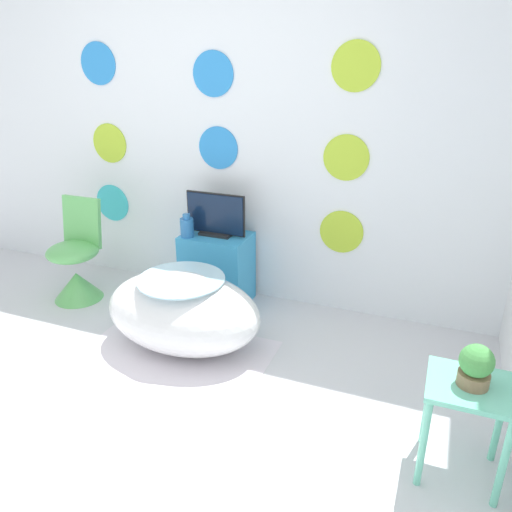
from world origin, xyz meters
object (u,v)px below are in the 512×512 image
Objects in this scene: chair at (76,268)px; vase at (187,227)px; tv at (216,217)px; bathtub at (183,312)px; potted_plant_left at (476,366)px.

vase is (0.84, 0.25, 0.36)m from chair.
tv reaches higher than vase.
potted_plant_left reaches higher than bathtub.
bathtub is 0.70m from vase.
bathtub is 1.76m from potted_plant_left.
potted_plant_left is at bearing -15.84° from bathtub.
chair reaches higher than vase.
vase is (-0.25, 0.55, 0.36)m from bathtub.
vase is 0.88× the size of potted_plant_left.
bathtub is at bearing -83.60° from tv.
bathtub is at bearing -65.26° from vase.
potted_plant_left is at bearing -28.02° from vase.
vase is at bearing 114.74° from bathtub.
tv is (-0.07, 0.65, 0.42)m from bathtub.
chair is 2.88m from potted_plant_left.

